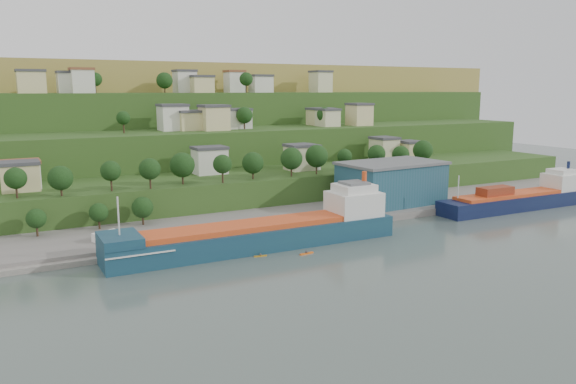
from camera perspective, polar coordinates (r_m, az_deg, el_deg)
ground at (r=132.14m, az=4.82°, el=-5.65°), size 500.00×500.00×0.00m
quay at (r=165.46m, az=5.42°, el=-2.37°), size 220.00×26.00×4.00m
pebble_beach at (r=134.42m, az=-20.97°, el=-6.04°), size 40.00×18.00×2.40m
hillside at (r=286.17m, az=-13.75°, el=2.81°), size 360.00×210.61×96.00m
cargo_ship_near at (r=131.66m, az=-2.26°, el=-4.38°), size 70.15×11.46×18.02m
cargo_ship_far at (r=188.37m, az=22.58°, el=-0.81°), size 56.46×10.30×15.30m
warehouse at (r=173.90m, az=10.46°, el=0.96°), size 32.19×21.02×12.80m
caravan at (r=136.87m, az=-17.99°, el=-4.43°), size 6.60×4.76×2.85m
dinghy at (r=130.93m, az=-18.07°, el=-5.57°), size 4.02×2.07×0.77m
kayak_orange at (r=126.72m, az=1.90°, el=-6.20°), size 3.56×1.01×0.88m
kayak_yellow at (r=125.02m, az=-2.83°, el=-6.46°), size 2.93×0.95×0.72m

